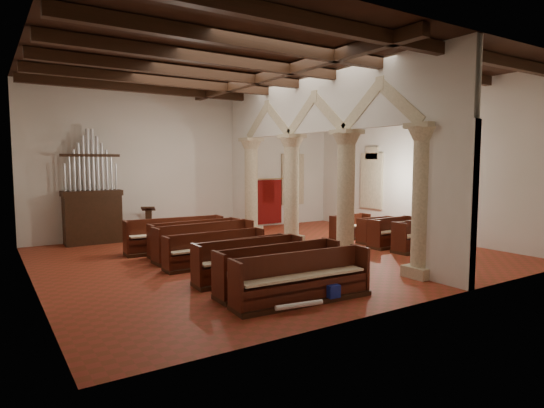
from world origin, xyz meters
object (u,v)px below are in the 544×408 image
at_px(pipe_organ, 92,207).
at_px(nave_pew_0, 303,286).
at_px(aisle_pew_0, 416,241).
at_px(lectern, 149,225).
at_px(processional_banner, 291,211).

xyz_separation_m(pipe_organ, nave_pew_0, (2.36, -10.04, -1.01)).
distance_m(nave_pew_0, aisle_pew_0, 7.09).
xyz_separation_m(lectern, aisle_pew_0, (6.88, -7.57, -0.18)).
bearing_deg(lectern, processional_banner, 16.50).
xyz_separation_m(nave_pew_0, aisle_pew_0, (6.65, 2.45, -0.00)).
height_order(pipe_organ, nave_pew_0, pipe_organ).
distance_m(lectern, nave_pew_0, 10.03).
bearing_deg(lectern, aisle_pew_0, -23.78).
height_order(processional_banner, aisle_pew_0, processional_banner).
relative_size(processional_banner, aisle_pew_0, 1.32).
bearing_deg(processional_banner, lectern, -172.40).
bearing_deg(nave_pew_0, pipe_organ, 106.26).
xyz_separation_m(pipe_organ, processional_banner, (8.51, -0.85, -0.56)).
bearing_deg(pipe_organ, aisle_pew_0, -40.09).
relative_size(pipe_organ, lectern, 3.38).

